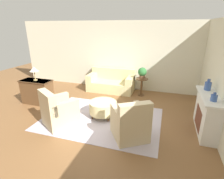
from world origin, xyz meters
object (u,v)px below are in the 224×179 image
Objects in this scene: ottoman_table at (103,107)px; dresser at (37,92)px; table_lamp at (34,70)px; vase_mantel_near at (208,86)px; couch at (111,83)px; armchair_right at (130,124)px; potted_plant_on_side_table at (142,72)px; vase_mantel_far at (214,98)px; side_table at (142,84)px; armchair_left at (58,112)px.

dresser reaches higher than ottoman_table.
vase_mantel_near is at bearing 2.09° from table_lamp.
armchair_right is (1.47, -3.07, 0.07)m from couch.
potted_plant_on_side_table is 0.91× the size of table_lamp.
couch is at bearing 141.40° from vase_mantel_far.
dresser is at bearing 174.99° from ottoman_table.
vase_mantel_near is at bearing 2.09° from dresser.
vase_mantel_far reaches higher than side_table.
couch is at bearing 80.36° from armchair_left.
dresser is 3.86m from potted_plant_on_side_table.
vase_mantel_far is 0.47× the size of potted_plant_on_side_table.
vase_mantel_near reaches higher than side_table.
armchair_left is at bearing -122.19° from potted_plant_on_side_table.
couch is at bearing 44.57° from dresser.
vase_mantel_far reaches higher than armchair_right.
vase_mantel_far reaches higher than armchair_left.
couch is 9.44× the size of vase_mantel_far.
vase_mantel_far reaches higher than couch.
side_table is at bearing 28.82° from dresser.
side_table is 0.64× the size of dresser.
table_lamp is (-2.05, -2.02, 0.89)m from couch.
dresser is at bearing 7.13° from table_lamp.
vase_mantel_far is (2.76, -0.33, 0.79)m from ottoman_table.
armchair_right is at bearing -64.40° from couch.
couch is 1.74× the size of dresser.
armchair_right is at bearing -144.74° from vase_mantel_near.
ottoman_table is at bearing -111.97° from side_table.
potted_plant_on_side_table reaches higher than side_table.
armchair_right is 1.34× the size of ottoman_table.
side_table is 2.34× the size of vase_mantel_near.
dresser is 2.32× the size of table_lamp.
ottoman_table is at bearing 173.23° from vase_mantel_far.
couch is at bearing 172.13° from side_table.
armchair_right is 5.42× the size of vase_mantel_far.
side_table is 1.63× the size of potted_plant_on_side_table.
dresser reaches higher than side_table.
ottoman_table is at bearing -5.01° from dresser.
vase_mantel_far reaches higher than dresser.
armchair_left is 1.34× the size of ottoman_table.
couch is 4.45× the size of potted_plant_on_side_table.
vase_mantel_far is 0.43× the size of table_lamp.
table_lamp is at bearing -151.18° from side_table.
ottoman_table is 2.74× the size of vase_mantel_near.
armchair_left is at bearing -140.09° from ottoman_table.
armchair_left is at bearing 180.00° from armchair_right.
table_lamp is at bearing -151.18° from potted_plant_on_side_table.
couch is 1.44m from potted_plant_on_side_table.
table_lamp is (-2.52, 0.22, 0.91)m from ottoman_table.
armchair_left reaches higher than side_table.
table_lamp is at bearing -177.91° from vase_mantel_near.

